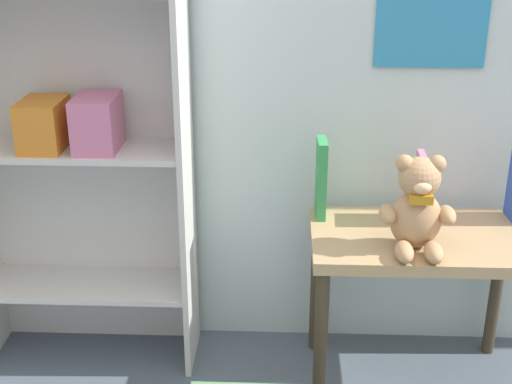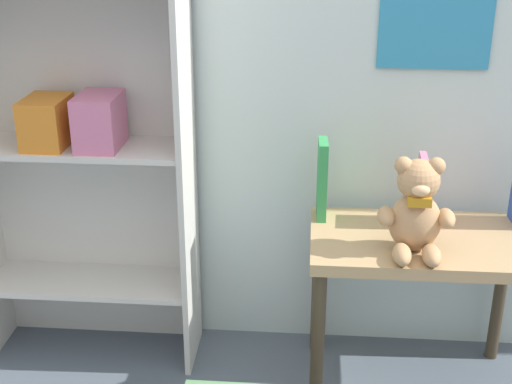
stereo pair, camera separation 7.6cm
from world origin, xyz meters
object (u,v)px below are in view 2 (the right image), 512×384
display_table (420,262)px  book_standing_pink (421,190)px  book_standing_green (322,179)px  teddy_bear (416,210)px  bookshelf_side (78,116)px

display_table → book_standing_pink: bearing=90.0°
book_standing_green → book_standing_pink: 0.30m
teddy_bear → book_standing_green: (-0.26, 0.22, -0.00)m
display_table → book_standing_pink: 0.21m
book_standing_green → bookshelf_side: bearing=176.6°
teddy_bear → bookshelf_side: bearing=166.9°
display_table → book_standing_green: (-0.30, 0.13, 0.21)m
bookshelf_side → teddy_bear: size_ratio=5.29×
bookshelf_side → book_standing_green: bearing=-1.4°
bookshelf_side → book_standing_pink: (1.05, -0.04, -0.20)m
bookshelf_side → book_standing_pink: bearing=-2.4°
display_table → book_standing_green: 0.38m
teddy_bear → book_standing_pink: 0.20m
bookshelf_side → teddy_bear: bearing=-13.1°
bookshelf_side → display_table: (1.05, -0.14, -0.39)m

